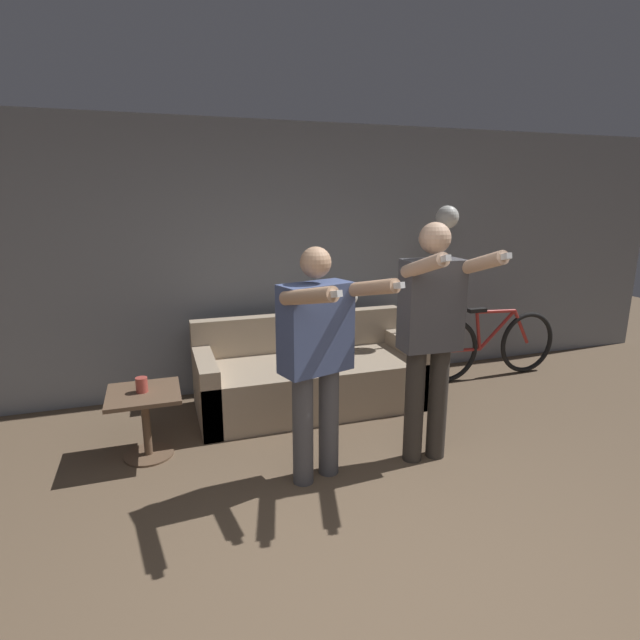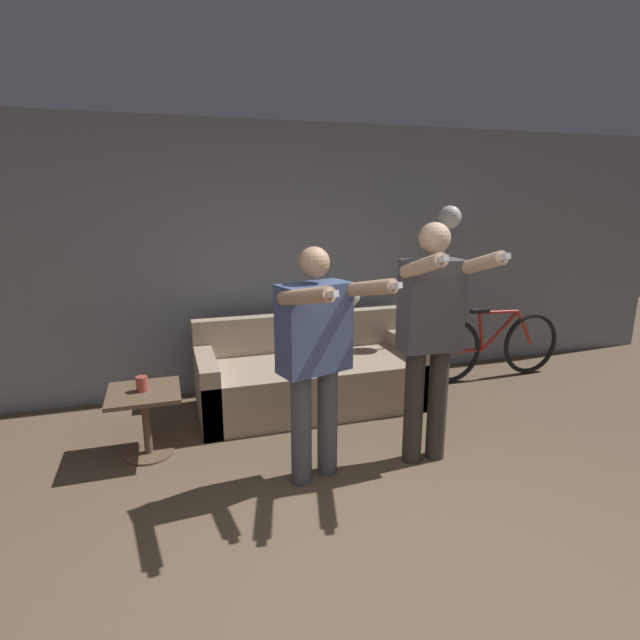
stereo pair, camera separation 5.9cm
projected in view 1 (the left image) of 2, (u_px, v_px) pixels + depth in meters
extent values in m
plane|color=brown|center=(397.00, 626.00, 2.27)|extent=(16.00, 16.00, 0.00)
cube|color=gray|center=(253.00, 260.00, 4.87)|extent=(10.00, 0.05, 2.60)
cube|color=tan|center=(312.00, 383.00, 4.62)|extent=(2.08, 0.90, 0.45)
cube|color=tan|center=(300.00, 331.00, 4.87)|extent=(2.08, 0.14, 0.36)
cube|color=tan|center=(206.00, 389.00, 4.30)|extent=(0.16, 0.90, 0.59)
cube|color=tan|center=(405.00, 365.00, 4.90)|extent=(0.16, 0.90, 0.59)
cylinder|color=#56565B|center=(303.00, 429.00, 3.33)|extent=(0.14, 0.14, 0.78)
cylinder|color=#56565B|center=(329.00, 421.00, 3.45)|extent=(0.14, 0.14, 0.78)
cube|color=#475684|center=(316.00, 328.00, 3.23)|extent=(0.52, 0.35, 0.59)
sphere|color=tan|center=(316.00, 262.00, 3.13)|extent=(0.20, 0.20, 0.20)
cylinder|color=tan|center=(308.00, 296.00, 2.84)|extent=(0.23, 0.51, 0.19)
cube|color=white|center=(333.00, 294.00, 2.64)|extent=(0.07, 0.13, 0.06)
cylinder|color=tan|center=(368.00, 288.00, 3.09)|extent=(0.23, 0.51, 0.19)
cube|color=white|center=(396.00, 286.00, 2.89)|extent=(0.07, 0.13, 0.06)
cylinder|color=#38332D|center=(414.00, 406.00, 3.62)|extent=(0.14, 0.14, 0.85)
cylinder|color=#38332D|center=(438.00, 403.00, 3.67)|extent=(0.14, 0.14, 0.85)
cube|color=#4C4C51|center=(431.00, 305.00, 3.47)|extent=(0.43, 0.24, 0.64)
sphere|color=#D8AD8C|center=(435.00, 238.00, 3.36)|extent=(0.22, 0.22, 0.22)
cylinder|color=#D8AD8C|center=(424.00, 266.00, 3.12)|extent=(0.12, 0.51, 0.23)
cube|color=white|center=(443.00, 259.00, 2.87)|extent=(0.04, 0.13, 0.07)
cylinder|color=#D8AD8C|center=(480.00, 264.00, 3.22)|extent=(0.12, 0.51, 0.23)
cube|color=white|center=(503.00, 257.00, 2.98)|extent=(0.04, 0.13, 0.07)
ellipsoid|color=silver|center=(340.00, 304.00, 4.94)|extent=(0.28, 0.11, 0.14)
sphere|color=silver|center=(352.00, 298.00, 4.97)|extent=(0.12, 0.12, 0.12)
ellipsoid|color=silver|center=(326.00, 309.00, 4.92)|extent=(0.16, 0.04, 0.04)
cone|color=silver|center=(351.00, 294.00, 4.93)|extent=(0.04, 0.04, 0.03)
cone|color=silver|center=(349.00, 293.00, 4.97)|extent=(0.04, 0.04, 0.03)
cylinder|color=black|center=(429.00, 382.00, 5.25)|extent=(0.35, 0.35, 0.02)
cylinder|color=black|center=(433.00, 307.00, 5.06)|extent=(0.03, 0.03, 1.63)
sphere|color=white|center=(447.00, 217.00, 4.88)|extent=(0.22, 0.22, 0.22)
sphere|color=white|center=(430.00, 238.00, 4.87)|extent=(0.22, 0.22, 0.22)
cylinder|color=brown|center=(149.00, 454.00, 3.77)|extent=(0.36, 0.36, 0.02)
cylinder|color=brown|center=(146.00, 426.00, 3.71)|extent=(0.06, 0.06, 0.48)
cube|color=brown|center=(144.00, 394.00, 3.65)|extent=(0.52, 0.52, 0.03)
cylinder|color=#B7473D|center=(142.00, 385.00, 3.64)|extent=(0.08, 0.08, 0.11)
torus|color=black|center=(527.00, 342.00, 5.50)|extent=(0.68, 0.05, 0.68)
torus|color=black|center=(449.00, 351.00, 5.20)|extent=(0.68, 0.05, 0.68)
cylinder|color=#B72D28|center=(497.00, 330.00, 5.33)|extent=(0.43, 0.04, 0.42)
cylinder|color=#B72D28|center=(478.00, 331.00, 5.26)|extent=(0.10, 0.04, 0.42)
cylinder|color=#B72D28|center=(496.00, 311.00, 5.27)|extent=(0.48, 0.04, 0.05)
cylinder|color=#B72D28|center=(464.00, 350.00, 5.26)|extent=(0.38, 0.04, 0.05)
cylinder|color=#B72D28|center=(521.00, 327.00, 5.42)|extent=(0.24, 0.04, 0.39)
cube|color=black|center=(477.00, 310.00, 5.19)|extent=(0.20, 0.07, 0.04)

